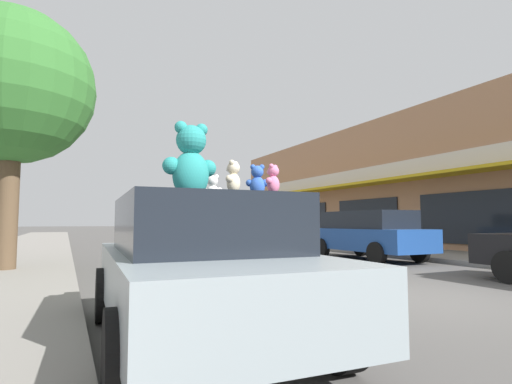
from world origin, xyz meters
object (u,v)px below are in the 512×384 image
at_px(teddy_bear_giant, 191,162).
at_px(teddy_bear_pink, 273,180).
at_px(teddy_bear_blue, 257,181).
at_px(plush_art_car, 199,265).
at_px(teddy_bear_black, 180,190).
at_px(teddy_bear_cream, 233,177).
at_px(teddy_bear_white, 213,189).
at_px(parked_car_far_center, 367,233).
at_px(street_tree, 13,87).

distance_m(teddy_bear_giant, teddy_bear_pink, 1.24).
bearing_deg(teddy_bear_blue, plush_art_car, -20.74).
bearing_deg(teddy_bear_black, teddy_bear_cream, 64.31).
distance_m(plush_art_car, teddy_bear_pink, 1.25).
bearing_deg(teddy_bear_white, parked_car_far_center, -120.65).
relative_size(teddy_bear_blue, teddy_bear_black, 1.27).
bearing_deg(teddy_bear_cream, teddy_bear_black, -130.96).
bearing_deg(street_tree, parked_car_far_center, -3.35).
bearing_deg(teddy_bear_black, teddy_bear_pink, 77.33).
relative_size(teddy_bear_white, teddy_bear_black, 1.43).
relative_size(plush_art_car, parked_car_far_center, 0.94).
relative_size(teddy_bear_blue, street_tree, 0.05).
distance_m(teddy_bear_blue, street_tree, 8.39).
bearing_deg(plush_art_car, teddy_bear_cream, -80.67).
relative_size(plush_art_car, teddy_bear_pink, 15.01).
xyz_separation_m(teddy_bear_black, parked_car_far_center, (7.77, 5.66, -0.74)).
relative_size(teddy_bear_pink, parked_car_far_center, 0.06).
relative_size(teddy_bear_giant, teddy_bear_pink, 3.18).
xyz_separation_m(teddy_bear_blue, teddy_bear_white, (-0.02, 1.30, 0.02)).
bearing_deg(teddy_bear_black, street_tree, -99.99).
height_order(teddy_bear_blue, parked_car_far_center, teddy_bear_blue).
bearing_deg(teddy_bear_black, parked_car_far_center, -175.35).
relative_size(teddy_bear_white, street_tree, 0.06).
height_order(teddy_bear_white, teddy_bear_cream, teddy_bear_white).
bearing_deg(teddy_bear_blue, street_tree, -44.30).
bearing_deg(teddy_bear_white, street_tree, -41.37).
xyz_separation_m(teddy_bear_black, teddy_bear_cream, (0.14, -1.35, 0.02)).
distance_m(plush_art_car, parked_car_far_center, 9.96).
xyz_separation_m(teddy_bear_cream, parked_car_far_center, (7.63, 7.01, -0.77)).
bearing_deg(teddy_bear_giant, parked_car_far_center, -146.14).
distance_m(plush_art_car, teddy_bear_giant, 1.16).
xyz_separation_m(plush_art_car, teddy_bear_black, (-0.05, 0.63, 0.82)).
bearing_deg(parked_car_far_center, teddy_bear_black, -143.95).
xyz_separation_m(plush_art_car, street_tree, (-2.50, 6.89, 3.67)).
bearing_deg(teddy_bear_giant, street_tree, -73.20).
bearing_deg(teddy_bear_giant, teddy_bear_cream, 91.84).
bearing_deg(parked_car_far_center, teddy_bear_blue, -137.15).
bearing_deg(teddy_bear_black, teddy_bear_white, 173.25).
distance_m(teddy_bear_white, parked_car_far_center, 9.12).
xyz_separation_m(teddy_bear_blue, teddy_bear_black, (-0.51, 1.08, -0.03)).
xyz_separation_m(teddy_bear_pink, teddy_bear_black, (-0.49, 1.45, -0.01)).
relative_size(teddy_bear_giant, parked_car_far_center, 0.20).
height_order(teddy_bear_giant, street_tree, street_tree).
bearing_deg(teddy_bear_cream, teddy_bear_white, -149.31).
relative_size(plush_art_car, street_tree, 0.66).
bearing_deg(street_tree, teddy_bear_cream, -71.21).
distance_m(teddy_bear_black, parked_car_far_center, 9.64).
bearing_deg(teddy_bear_blue, teddy_bear_cream, 59.87).
xyz_separation_m(teddy_bear_giant, teddy_bear_cream, (0.10, -1.02, -0.28)).
xyz_separation_m(plush_art_car, teddy_bear_white, (0.44, 0.86, 0.88)).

